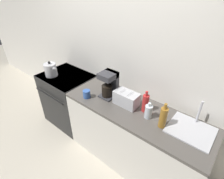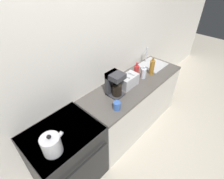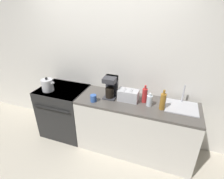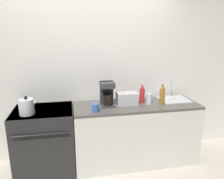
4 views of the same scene
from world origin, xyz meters
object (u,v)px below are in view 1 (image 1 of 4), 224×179
(kettle, at_px, (51,70))
(cup_blue, at_px, (87,94))
(bottle_amber, at_px, (163,117))
(coffee_maker, at_px, (109,84))
(bottle_clear, at_px, (148,111))
(toaster, at_px, (126,99))
(bottle_red, at_px, (145,103))
(stove, at_px, (69,98))

(kettle, xyz_separation_m, cup_blue, (0.85, -0.06, -0.05))
(bottle_amber, bearing_deg, coffee_maker, 173.60)
(bottle_clear, bearing_deg, coffee_maker, 174.58)
(toaster, distance_m, bottle_red, 0.24)
(toaster, relative_size, coffee_maker, 0.88)
(toaster, height_order, bottle_red, bottle_red)
(kettle, distance_m, toaster, 1.33)
(stove, distance_m, bottle_clear, 1.56)
(stove, bearing_deg, bottle_clear, -1.24)
(bottle_clear, bearing_deg, toaster, 173.17)
(cup_blue, bearing_deg, bottle_clear, 11.54)
(toaster, xyz_separation_m, bottle_clear, (0.32, -0.04, -0.00))
(toaster, xyz_separation_m, coffee_maker, (-0.28, 0.02, 0.09))
(stove, xyz_separation_m, toaster, (1.15, 0.01, 0.52))
(coffee_maker, height_order, bottle_amber, coffee_maker)
(stove, xyz_separation_m, coffee_maker, (0.87, 0.03, 0.61))
(bottle_amber, relative_size, bottle_red, 1.09)
(coffee_maker, distance_m, cup_blue, 0.32)
(bottle_red, distance_m, cup_blue, 0.75)
(toaster, bearing_deg, bottle_clear, -6.83)
(kettle, xyz_separation_m, coffee_maker, (1.04, 0.16, 0.07))
(stove, relative_size, bottle_amber, 3.11)
(toaster, distance_m, cup_blue, 0.51)
(kettle, relative_size, toaster, 0.81)
(bottle_amber, height_order, bottle_red, bottle_amber)
(bottle_red, xyz_separation_m, cup_blue, (-0.71, -0.24, -0.06))
(stove, distance_m, coffee_maker, 1.07)
(kettle, height_order, bottle_red, bottle_red)
(toaster, relative_size, cup_blue, 2.86)
(toaster, bearing_deg, cup_blue, -157.10)
(bottle_red, bearing_deg, bottle_amber, -21.90)
(stove, bearing_deg, cup_blue, -15.85)
(bottle_clear, relative_size, bottle_amber, 0.67)
(bottle_red, relative_size, cup_blue, 2.56)
(kettle, height_order, coffee_maker, coffee_maker)
(kettle, bearing_deg, stove, 38.49)
(toaster, distance_m, bottle_clear, 0.32)
(kettle, bearing_deg, bottle_red, 6.52)
(cup_blue, bearing_deg, kettle, 176.03)
(stove, distance_m, kettle, 0.58)
(kettle, bearing_deg, toaster, 6.07)
(coffee_maker, height_order, cup_blue, coffee_maker)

